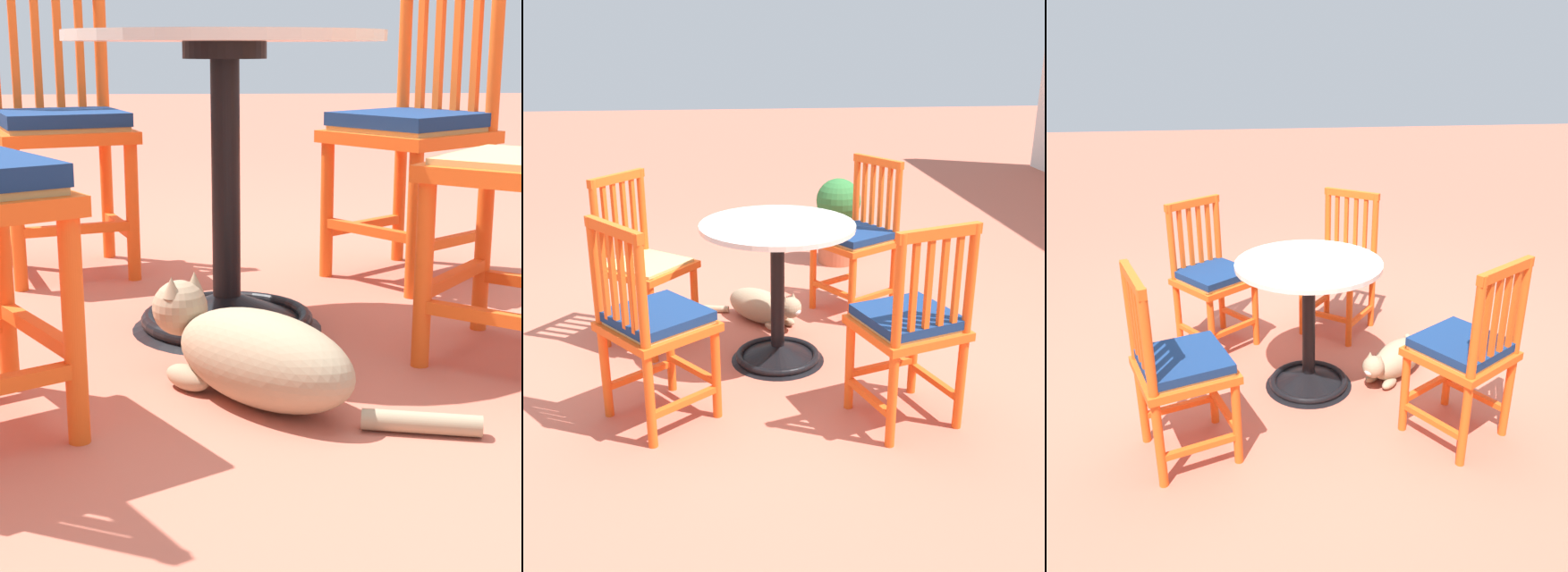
{
  "view_description": "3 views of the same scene",
  "coord_description": "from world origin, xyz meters",
  "views": [
    {
      "loc": [
        -2.19,
        0.21,
        0.69
      ],
      "look_at": [
        -0.14,
        0.08,
        0.16
      ],
      "focal_mm": 57.85,
      "sensor_mm": 36.0,
      "label": 1
    },
    {
      "loc": [
        3.27,
        -0.16,
        1.61
      ],
      "look_at": [
        -0.05,
        0.2,
        0.37
      ],
      "focal_mm": 43.4,
      "sensor_mm": 36.0,
      "label": 2
    },
    {
      "loc": [
        0.45,
        2.84,
        1.7
      ],
      "look_at": [
        0.04,
        0.02,
        0.54
      ],
      "focal_mm": 35.48,
      "sensor_mm": 36.0,
      "label": 3
    }
  ],
  "objects": [
    {
      "name": "orange_chair_tucked_in",
      "position": [
        0.7,
        0.65,
        0.45
      ],
      "size": [
        0.51,
        0.51,
        0.91
      ],
      "color": "#EA5619",
      "rests_on": "ground_plane"
    },
    {
      "name": "orange_chair_at_corner",
      "position": [
        0.57,
        -0.42,
        0.45
      ],
      "size": [
        0.56,
        0.56,
        0.91
      ],
      "color": "#EA5619",
      "rests_on": "ground_plane"
    },
    {
      "name": "cafe_table",
      "position": [
        0.06,
        0.16,
        0.28
      ],
      "size": [
        0.76,
        0.76,
        0.73
      ],
      "color": "black",
      "rests_on": "ground_plane"
    },
    {
      "name": "tabby_cat",
      "position": [
        -0.44,
        0.12,
        0.1
      ],
      "size": [
        0.48,
        0.62,
        0.23
      ],
      "color": "#9E896B",
      "rests_on": "ground_plane"
    },
    {
      "name": "orange_chair_near_fence",
      "position": [
        -0.59,
        0.69,
        0.45
      ],
      "size": [
        0.55,
        0.55,
        0.91
      ],
      "color": "#EA5619",
      "rests_on": "ground_plane"
    },
    {
      "name": "ground_plane",
      "position": [
        0.0,
        0.0,
        0.0
      ],
      "size": [
        24.0,
        24.0,
        0.0
      ],
      "primitive_type": "plane",
      "color": "#BC604C"
    },
    {
      "name": "orange_chair_facing_out",
      "position": [
        -0.25,
        -0.53,
        0.43
      ],
      "size": [
        0.56,
        0.56,
        0.91
      ],
      "color": "#EA5619",
      "rests_on": "ground_plane"
    }
  ]
}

